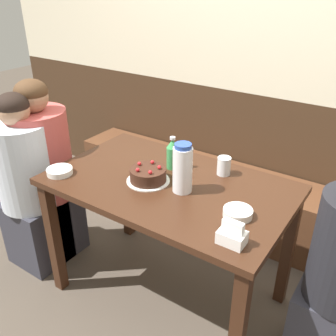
% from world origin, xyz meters
% --- Properties ---
extents(ground_plane, '(12.00, 12.00, 0.00)m').
position_xyz_m(ground_plane, '(0.00, 0.00, 0.00)').
color(ground_plane, '#4C4238').
extents(back_wall, '(4.80, 0.04, 2.50)m').
position_xyz_m(back_wall, '(0.00, 1.05, 1.25)').
color(back_wall, '#3D2819').
rests_on(back_wall, ground_plane).
extents(bench_seat, '(2.63, 0.38, 0.46)m').
position_xyz_m(bench_seat, '(0.00, 0.83, 0.23)').
color(bench_seat, '#56331E').
rests_on(bench_seat, ground_plane).
extents(dining_table, '(1.26, 0.76, 0.78)m').
position_xyz_m(dining_table, '(0.00, 0.00, 0.67)').
color(dining_table, '#381E11').
rests_on(dining_table, ground_plane).
extents(birthday_cake, '(0.23, 0.23, 0.09)m').
position_xyz_m(birthday_cake, '(-0.09, -0.05, 0.81)').
color(birthday_cake, white).
rests_on(birthday_cake, dining_table).
extents(water_pitcher, '(0.10, 0.10, 0.25)m').
position_xyz_m(water_pitcher, '(0.10, -0.03, 0.90)').
color(water_pitcher, white).
rests_on(water_pitcher, dining_table).
extents(soju_bottle, '(0.07, 0.07, 0.19)m').
position_xyz_m(soju_bottle, '(-0.07, 0.15, 0.86)').
color(soju_bottle, '#388E4C').
rests_on(soju_bottle, dining_table).
extents(napkin_holder, '(0.11, 0.08, 0.11)m').
position_xyz_m(napkin_holder, '(0.49, -0.27, 0.82)').
color(napkin_holder, white).
rests_on(napkin_holder, dining_table).
extents(bowl_soup_white, '(0.14, 0.14, 0.03)m').
position_xyz_m(bowl_soup_white, '(-0.54, -0.25, 0.79)').
color(bowl_soup_white, white).
rests_on(bowl_soup_white, dining_table).
extents(bowl_rice_small, '(0.13, 0.13, 0.04)m').
position_xyz_m(bowl_rice_small, '(0.43, -0.08, 0.80)').
color(bowl_rice_small, white).
rests_on(bowl_rice_small, dining_table).
extents(glass_water_tall, '(0.07, 0.07, 0.10)m').
position_xyz_m(glass_water_tall, '(0.20, 0.24, 0.83)').
color(glass_water_tall, silver).
rests_on(glass_water_tall, dining_table).
extents(person_teal_shirt, '(0.36, 0.36, 1.21)m').
position_xyz_m(person_teal_shirt, '(-0.89, -0.10, 0.59)').
color(person_teal_shirt, '#33333D').
rests_on(person_teal_shirt, ground_plane).
extents(person_grey_tee, '(0.35, 0.35, 1.16)m').
position_xyz_m(person_grey_tee, '(-0.89, -0.23, 0.56)').
color(person_grey_tee, '#33333D').
rests_on(person_grey_tee, ground_plane).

